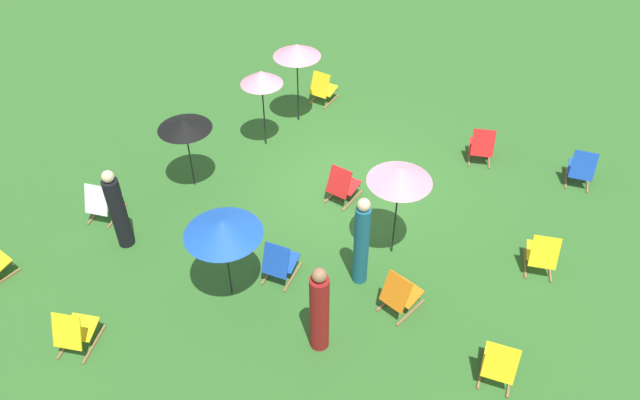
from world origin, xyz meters
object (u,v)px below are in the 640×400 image
at_px(deckchair_5, 75,331).
at_px(person_0, 319,311).
at_px(deckchair_11, 102,202).
at_px(umbrella_2, 261,78).
at_px(deckchair_6, 482,146).
at_px(deckchair_7, 343,185).
at_px(deckchair_3, 581,169).
at_px(deckchair_2, 280,262).
at_px(umbrella_1, 184,124).
at_px(umbrella_4, 297,50).
at_px(umbrella_0, 400,175).
at_px(deckchair_0, 400,294).
at_px(umbrella_3, 223,227).
at_px(person_1, 361,242).
at_px(deckchair_1, 542,254).
at_px(person_2, 118,211).
at_px(deckchair_8, 500,363).
at_px(deckchair_10, 323,88).

xyz_separation_m(deckchair_5, person_0, (-3.41, -1.88, 0.47)).
xyz_separation_m(deckchair_11, umbrella_2, (-1.50, -3.66, 1.37)).
distance_m(deckchair_6, deckchair_11, 8.13).
height_order(deckchair_7, umbrella_2, umbrella_2).
xyz_separation_m(deckchair_3, deckchair_5, (6.31, 8.18, 0.00)).
xyz_separation_m(deckchair_2, deckchair_11, (3.94, 0.28, 0.00)).
relative_size(deckchair_11, umbrella_1, 0.51).
xyz_separation_m(umbrella_1, umbrella_4, (-0.72, -3.22, 0.32)).
xyz_separation_m(umbrella_1, umbrella_2, (-0.55, -1.99, 0.19)).
distance_m(umbrella_0, umbrella_1, 4.52).
xyz_separation_m(deckchair_0, umbrella_2, (4.60, -3.03, 1.37)).
xyz_separation_m(deckchair_0, deckchair_5, (4.26, 3.17, 0.00)).
relative_size(umbrella_3, person_1, 0.91).
distance_m(deckchair_2, deckchair_6, 5.56).
height_order(deckchair_6, umbrella_4, umbrella_4).
relative_size(deckchair_6, person_1, 0.46).
bearing_deg(person_0, deckchair_0, 55.70).
height_order(deckchair_1, deckchair_7, same).
xyz_separation_m(deckchair_3, person_1, (2.93, 4.72, 0.55)).
bearing_deg(umbrella_3, person_2, -1.55).
bearing_deg(deckchair_3, deckchair_0, 58.67).
distance_m(deckchair_5, person_0, 3.92).
bearing_deg(deckchair_2, person_2, 6.55).
bearing_deg(deckchair_1, deckchair_3, -108.79).
bearing_deg(umbrella_3, umbrella_0, -132.50).
height_order(deckchair_11, person_2, person_2).
height_order(deckchair_8, umbrella_0, umbrella_0).
xyz_separation_m(deckchair_10, person_0, (-3.47, 6.61, 0.47)).
bearing_deg(deckchair_8, deckchair_5, 15.21).
distance_m(deckchair_3, deckchair_11, 9.91).
relative_size(umbrella_0, umbrella_2, 1.05).
height_order(deckchair_10, umbrella_1, umbrella_1).
bearing_deg(deckchair_3, deckchair_8, 78.82).
bearing_deg(person_1, umbrella_2, 120.50).
bearing_deg(person_2, umbrella_0, -30.82).
height_order(deckchair_0, person_2, person_2).
height_order(deckchair_1, umbrella_2, umbrella_2).
relative_size(deckchair_3, umbrella_2, 0.44).
xyz_separation_m(deckchair_2, umbrella_1, (2.98, -1.38, 1.17)).
distance_m(umbrella_0, umbrella_3, 3.10).
height_order(deckchair_7, umbrella_0, umbrella_0).
height_order(deckchair_3, umbrella_2, umbrella_2).
height_order(umbrella_3, person_1, person_1).
height_order(deckchair_8, umbrella_2, umbrella_2).
distance_m(deckchair_2, person_0, 1.70).
relative_size(deckchair_8, person_2, 0.48).
bearing_deg(umbrella_1, deckchair_0, 168.57).
relative_size(deckchair_0, deckchair_3, 1.03).
relative_size(deckchair_5, umbrella_2, 0.46).
distance_m(umbrella_3, person_0, 2.03).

